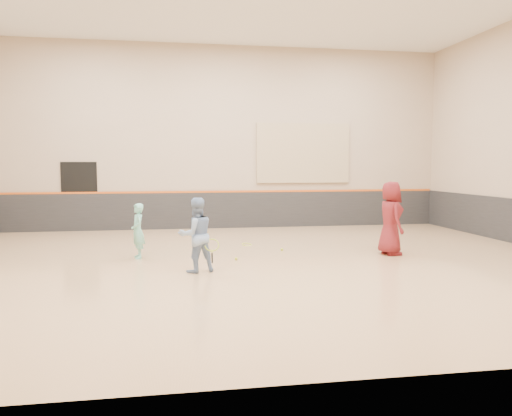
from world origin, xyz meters
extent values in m
cube|color=tan|center=(0.00, 0.00, -0.10)|extent=(15.00, 12.00, 0.20)
cube|color=tan|center=(0.00, 6.01, 3.00)|extent=(15.00, 0.02, 6.00)
cube|color=tan|center=(0.00, -6.01, 3.00)|extent=(15.00, 0.02, 6.00)
cube|color=#232326|center=(0.00, 5.97, 0.60)|extent=(14.90, 0.04, 1.20)
cube|color=#D85914|center=(0.00, 5.96, 1.22)|extent=(14.90, 0.03, 0.06)
cube|color=tan|center=(2.80, 5.95, 2.50)|extent=(3.20, 0.08, 2.00)
cube|color=black|center=(-4.50, 5.98, 1.10)|extent=(1.10, 0.05, 2.20)
imported|color=#7AD4C3|center=(-2.35, 0.93, 0.62)|extent=(0.40, 0.51, 1.24)
imported|color=#84A0CC|center=(-1.12, -0.75, 0.74)|extent=(0.86, 0.76, 1.47)
imported|color=maroon|center=(3.47, 0.44, 0.86)|extent=(0.55, 0.84, 1.72)
sphere|color=#C8D431|center=(-0.20, 0.32, 0.03)|extent=(0.07, 0.07, 0.07)
sphere|color=#E0EC36|center=(3.63, 0.32, 1.16)|extent=(0.07, 0.07, 0.07)
sphere|color=#BBD331|center=(1.06, 1.32, 0.03)|extent=(0.07, 0.07, 0.07)
camera|label=1|loc=(-1.54, -10.52, 2.12)|focal=35.00mm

